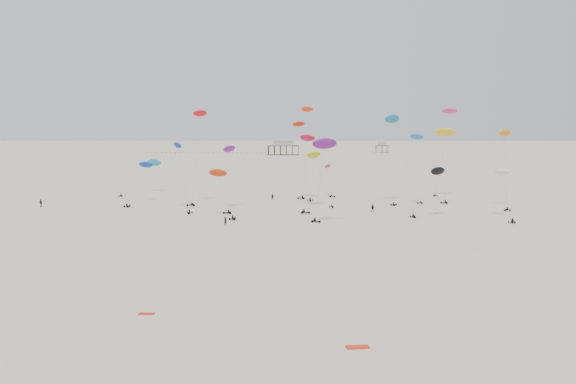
{
  "coord_description": "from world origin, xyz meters",
  "views": [
    {
      "loc": [
        2.99,
        -26.14,
        20.99
      ],
      "look_at": [
        0.0,
        88.0,
        7.0
      ],
      "focal_mm": 35.0,
      "sensor_mm": 36.0,
      "label": 1
    }
  ],
  "objects_px": {
    "rig_9": "(448,139)",
    "spectator_0": "(225,225)",
    "rig_0": "(180,161)",
    "rig_4": "(433,180)",
    "pavilion_main": "(283,149)",
    "pavilion_small": "(382,148)"
  },
  "relations": [
    {
      "from": "pavilion_small",
      "to": "spectator_0",
      "type": "height_order",
      "value": "pavilion_small"
    },
    {
      "from": "pavilion_main",
      "to": "spectator_0",
      "type": "height_order",
      "value": "pavilion_main"
    },
    {
      "from": "rig_9",
      "to": "spectator_0",
      "type": "xyz_separation_m",
      "value": [
        -53.95,
        -34.03,
        -17.07
      ]
    },
    {
      "from": "pavilion_main",
      "to": "rig_9",
      "type": "distance_m",
      "value": 234.03
    },
    {
      "from": "rig_4",
      "to": "spectator_0",
      "type": "distance_m",
      "value": 48.43
    },
    {
      "from": "pavilion_main",
      "to": "spectator_0",
      "type": "distance_m",
      "value": 262.13
    },
    {
      "from": "spectator_0",
      "to": "pavilion_small",
      "type": "bearing_deg",
      "value": -73.97
    },
    {
      "from": "rig_0",
      "to": "rig_9",
      "type": "bearing_deg",
      "value": -168.24
    },
    {
      "from": "pavilion_small",
      "to": "pavilion_main",
      "type": "bearing_deg",
      "value": -156.8
    },
    {
      "from": "rig_4",
      "to": "pavilion_main",
      "type": "bearing_deg",
      "value": -93.7
    },
    {
      "from": "pavilion_main",
      "to": "rig_9",
      "type": "height_order",
      "value": "rig_9"
    },
    {
      "from": "pavilion_small",
      "to": "rig_0",
      "type": "distance_m",
      "value": 282.51
    },
    {
      "from": "rig_0",
      "to": "rig_9",
      "type": "relative_size",
      "value": 0.76
    },
    {
      "from": "rig_0",
      "to": "rig_9",
      "type": "xyz_separation_m",
      "value": [
        68.26,
        10.52,
        5.22
      ]
    },
    {
      "from": "rig_0",
      "to": "pavilion_main",
      "type": "bearing_deg",
      "value": -91.15
    },
    {
      "from": "pavilion_main",
      "to": "rig_0",
      "type": "relative_size",
      "value": 1.1
    },
    {
      "from": "rig_0",
      "to": "rig_4",
      "type": "height_order",
      "value": "rig_0"
    },
    {
      "from": "pavilion_main",
      "to": "rig_0",
      "type": "bearing_deg",
      "value": -94.14
    },
    {
      "from": "pavilion_small",
      "to": "rig_0",
      "type": "height_order",
      "value": "rig_0"
    },
    {
      "from": "rig_0",
      "to": "spectator_0",
      "type": "bearing_deg",
      "value": 124.32
    },
    {
      "from": "pavilion_small",
      "to": "rig_9",
      "type": "xyz_separation_m",
      "value": [
        -19.02,
        -258.05,
        13.58
      ]
    },
    {
      "from": "pavilion_small",
      "to": "rig_9",
      "type": "height_order",
      "value": "rig_9"
    }
  ]
}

